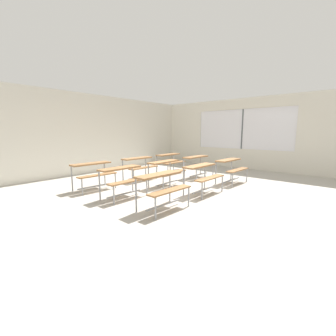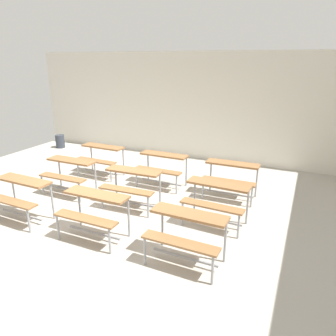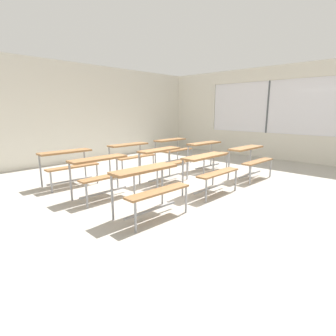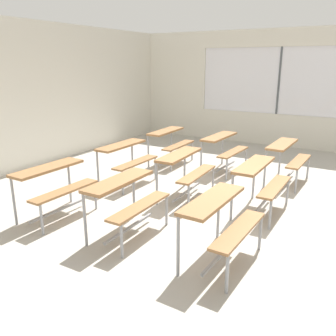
% 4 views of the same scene
% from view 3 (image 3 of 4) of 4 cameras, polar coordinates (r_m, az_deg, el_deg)
% --- Properties ---
extents(ground, '(10.00, 9.00, 0.05)m').
position_cam_3_polar(ground, '(5.29, 2.69, -5.43)').
color(ground, '#ADA89E').
extents(wall_back, '(10.00, 0.12, 3.00)m').
position_cam_3_polar(wall_back, '(8.68, -20.63, 11.03)').
color(wall_back, silver).
rests_on(wall_back, ground).
extents(wall_right, '(0.12, 9.00, 3.00)m').
position_cam_3_polar(wall_right, '(9.35, 24.42, 10.45)').
color(wall_right, silver).
rests_on(wall_right, ground).
extents(desk_bench_r0c0, '(1.12, 0.63, 0.74)m').
position_cam_3_polar(desk_bench_r0c0, '(3.96, -4.11, -2.75)').
color(desk_bench_r0c0, olive).
rests_on(desk_bench_r0c0, ground).
extents(desk_bench_r0c1, '(1.11, 0.60, 0.74)m').
position_cam_3_polar(desk_bench_r0c1, '(5.14, 9.01, 0.68)').
color(desk_bench_r0c1, olive).
rests_on(desk_bench_r0c1, ground).
extents(desk_bench_r0c2, '(1.12, 0.62, 0.74)m').
position_cam_3_polar(desk_bench_r0c2, '(6.49, 17.43, 2.70)').
color(desk_bench_r0c2, olive).
rests_on(desk_bench_r0c2, ground).
extents(desk_bench_r1c0, '(1.10, 0.60, 0.74)m').
position_cam_3_polar(desk_bench_r1c0, '(4.96, -14.16, 0.04)').
color(desk_bench_r1c0, olive).
rests_on(desk_bench_r1c0, ground).
extents(desk_bench_r1c1, '(1.12, 0.63, 0.74)m').
position_cam_3_polar(desk_bench_r1c1, '(5.90, -1.07, 2.35)').
color(desk_bench_r1c1, olive).
rests_on(desk_bench_r1c1, ground).
extents(desk_bench_r1c2, '(1.13, 0.65, 0.74)m').
position_cam_3_polar(desk_bench_r1c2, '(7.19, 8.56, 4.04)').
color(desk_bench_r1c2, olive).
rests_on(desk_bench_r1c2, ground).
extents(desk_bench_r2c0, '(1.12, 0.63, 0.74)m').
position_cam_3_polar(desk_bench_r2c0, '(6.01, -20.92, 1.71)').
color(desk_bench_r2c0, olive).
rests_on(desk_bench_r2c0, ground).
extents(desk_bench_r2c1, '(1.11, 0.62, 0.74)m').
position_cam_3_polar(desk_bench_r2c1, '(6.87, -8.04, 3.67)').
color(desk_bench_r2c1, olive).
rests_on(desk_bench_r2c1, ground).
extents(desk_bench_r2c2, '(1.10, 0.60, 0.74)m').
position_cam_3_polar(desk_bench_r2c2, '(7.93, 1.07, 4.96)').
color(desk_bench_r2c2, olive).
rests_on(desk_bench_r2c2, ground).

